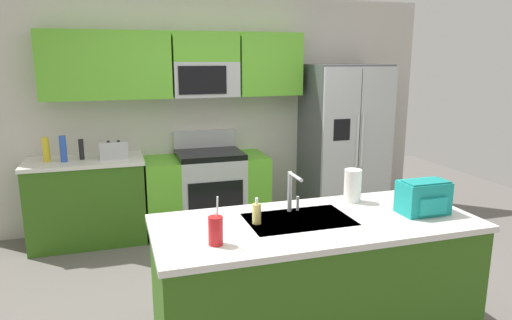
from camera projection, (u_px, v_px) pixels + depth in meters
ground_plane at (276, 303)px, 3.73m from camera, size 9.00×9.00×0.00m
kitchen_wall_unit at (204, 98)px, 5.31m from camera, size 5.20×0.43×2.60m
back_counter at (88, 201)px, 4.88m from camera, size 1.19×0.63×0.90m
range_oven at (207, 191)px, 5.26m from camera, size 1.36×0.61×1.10m
refrigerator at (343, 143)px, 5.57m from camera, size 0.90×0.76×1.85m
island_counter at (314, 283)px, 3.10m from camera, size 2.11×0.89×0.90m
toaster at (114, 150)px, 4.80m from camera, size 0.28×0.16×0.18m
pepper_mill at (81, 149)px, 4.75m from camera, size 0.05×0.05×0.21m
bottle_yellow at (46, 150)px, 4.65m from camera, size 0.07×0.07×0.25m
bottle_blue at (63, 149)px, 4.64m from camera, size 0.07×0.07×0.26m
sink_faucet at (292, 189)px, 3.12m from camera, size 0.08×0.21×0.28m
drink_cup_red at (216, 230)px, 2.60m from camera, size 0.08×0.08×0.29m
soap_dispenser at (257, 213)px, 2.93m from camera, size 0.06×0.06×0.17m
paper_towel_roll at (353, 186)px, 3.37m from camera, size 0.12×0.12×0.24m
backpack at (424, 197)px, 3.11m from camera, size 0.32×0.22×0.23m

